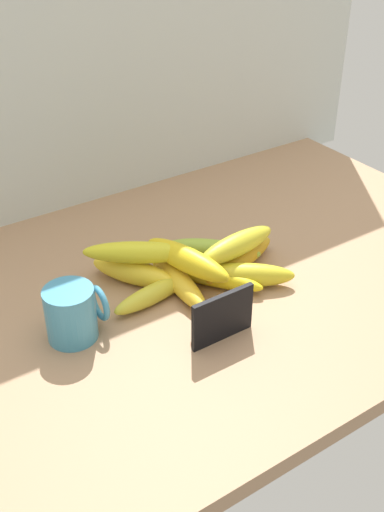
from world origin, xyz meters
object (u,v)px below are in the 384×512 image
Objects in this scene: banana_0 at (153,294)px; banana_8 at (237,245)px; banana_1 at (241,275)px; banana_4 at (240,259)px; coffee_mug at (72,313)px; banana_2 at (210,250)px; banana_3 at (206,275)px; banana_5 at (176,279)px; banana_6 at (134,272)px; banana_7 at (138,252)px; banana_9 at (187,260)px; chalkboard_sign at (222,318)px.

banana_8 is (16.79, -0.81, 4.25)cm from banana_0.
banana_1 is 1.00× the size of banana_4.
banana_2 is (30.23, 5.92, -2.46)cm from coffee_mug.
banana_5 reaches higher than banana_3.
banana_6 is (-10.30, 7.33, 0.45)cm from banana_3.
banana_1 is at bearing -36.85° from banana_7.
banana_7 is at bearing 134.22° from banana_9.
banana_0 is at bearing -92.26° from banana_6.
banana_6 is at bearing 87.74° from banana_0.
banana_6 is (14.90, 7.37, -2.27)cm from coffee_mug.
banana_8 reaches higher than banana_2.
chalkboard_sign is 0.56× the size of banana_5.
banana_9 reaches higher than banana_8.
banana_9 is (6.00, -6.16, -0.31)cm from banana_7.
banana_3 is 7.71cm from banana_4.
banana_5 is (-12.77, 1.30, -0.02)cm from banana_4.
banana_4 is at bearing -0.74° from banana_9.
banana_2 is at bearing -5.43° from banana_6.
chalkboard_sign reaches higher than banana_7.
banana_3 is (25.20, 0.05, -2.71)cm from coffee_mug.
banana_5 is at bearing 174.19° from banana_4.
coffee_mug is at bearing 144.64° from chalkboard_sign.
banana_8 is (31.43, -0.20, 1.48)cm from coffee_mug.
banana_7 is (-14.26, 10.69, 4.10)cm from banana_1.
coffee_mug is 0.57× the size of banana_6.
chalkboard_sign is 19.90cm from banana_4.
banana_1 is 18.29cm from banana_7.
banana_6 reaches higher than banana_2.
banana_1 is at bearing -124.58° from banana_4.
banana_5 is (5.49, 1.25, 0.25)cm from banana_0.
chalkboard_sign is 14.98cm from banana_3.
banana_0 is at bearing 2.38° from coffee_mug.
banana_6 is at bearing 133.43° from banana_5.
banana_7 is at bearing 155.91° from banana_8.
banana_9 reaches higher than banana_5.
banana_4 is at bearing -5.81° from banana_5.
banana_4 is (3.02, 4.38, -0.24)cm from banana_1.
banana_9 is (-8.27, 4.53, 3.80)cm from banana_1.
banana_1 is (11.11, 9.49, -1.69)cm from chalkboard_sign.
banana_9 is at bearing 174.70° from banana_8.
banana_0 is (-4.13, 13.92, -2.20)cm from chalkboard_sign.
coffee_mug is 0.52× the size of banana_9.
chalkboard_sign is 23.01cm from coffee_mug.
banana_1 is 0.90× the size of banana_3.
banana_8 is at bearing -78.95° from banana_2.
banana_9 is (2.84, 14.02, 2.11)cm from chalkboard_sign.
banana_3 is (-4.67, 3.87, -0.44)cm from banana_1.
banana_6 is at bearing 135.15° from banana_9.
banana_4 is (18.25, -0.05, 0.27)cm from banana_0.
chalkboard_sign reaches higher than banana_4.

